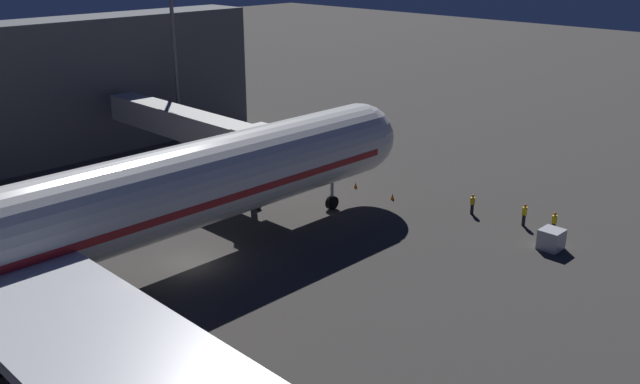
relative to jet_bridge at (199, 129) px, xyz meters
The scene contains 9 objects.
ground_plane 17.20m from the jet_bridge, 140.25° to the left, with size 320.00×320.00×0.00m, color #383533.
jet_bridge is the anchor object (origin of this frame).
apron_floodlight_mast 15.67m from the jet_bridge, 26.94° to the right, with size 2.90×0.50×19.76m.
baggage_container_mid_row 31.76m from the jet_bridge, 161.29° to the right, with size 1.57×1.63×1.55m, color #B7BABF.
ground_crew_near_nose_gear 25.17m from the jet_bridge, 151.00° to the right, with size 0.40×0.40×1.74m.
ground_crew_by_belt_loader 29.33m from the jet_bridge, 153.96° to the right, with size 0.40×0.40×1.86m.
ground_crew_under_port_wing 31.62m from the jet_bridge, 155.79° to the right, with size 0.40×0.40×1.82m.
traffic_cone_nose_port 18.55m from the jet_bridge, 145.84° to the right, with size 0.36×0.36×0.55m, color orange.
traffic_cone_nose_starboard 15.30m from the jet_bridge, 135.90° to the right, with size 0.36×0.36×0.55m, color orange.
Camera 1 is at (-37.92, 25.04, 21.56)m, focal length 38.64 mm.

